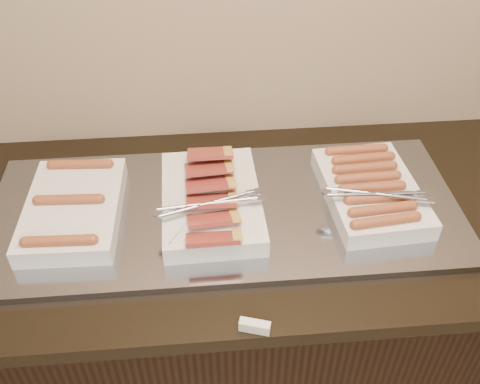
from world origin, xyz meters
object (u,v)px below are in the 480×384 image
warming_tray (225,210)px  dish_right (371,191)px  dish_left (73,208)px  dish_center (211,200)px  counter (226,318)px

warming_tray → dish_right: dish_right is taller
dish_left → dish_center: 0.34m
warming_tray → dish_right: size_ratio=3.39×
dish_left → dish_center: bearing=0.8°
dish_center → warming_tray: bearing=5.1°
dish_left → dish_center: dish_center is taller
warming_tray → dish_center: dish_center is taller
warming_tray → dish_center: size_ratio=3.13×
dish_center → counter: bearing=6.7°
counter → dish_right: bearing=-0.7°
counter → warming_tray: warming_tray is taller
warming_tray → dish_left: bearing=-180.0°
counter → dish_left: dish_left is taller
dish_right → counter: bearing=175.9°
dish_left → dish_right: bearing=1.1°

